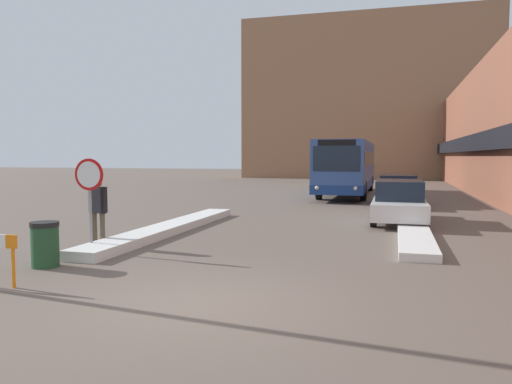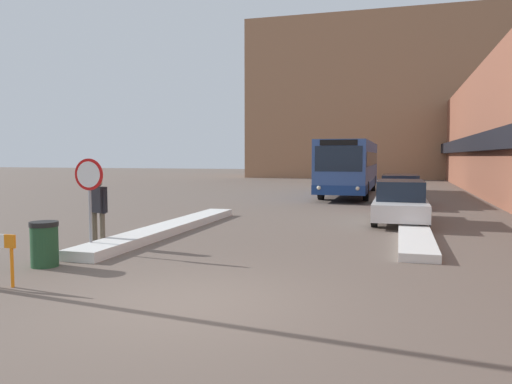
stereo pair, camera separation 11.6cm
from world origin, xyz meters
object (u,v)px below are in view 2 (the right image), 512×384
stop_sign (89,185)px  pedestrian (98,205)px  city_bus (350,166)px  parked_car_front (400,201)px  parked_car_back (400,190)px  trash_bin (44,244)px

stop_sign → pedestrian: size_ratio=1.27×
city_bus → parked_car_front: (2.89, -12.18, -0.98)m
city_bus → stop_sign: size_ratio=5.52×
city_bus → pedestrian: (-4.58, -19.23, -0.64)m
parked_car_back → trash_bin: size_ratio=5.05×
pedestrian → trash_bin: 2.46m
trash_bin → parked_car_front: bearing=52.6°
stop_sign → pedestrian: bearing=109.9°
city_bus → stop_sign: (-4.31, -19.98, -0.07)m
stop_sign → pedestrian: stop_sign is taller
pedestrian → parked_car_back: bearing=79.5°
pedestrian → trash_bin: size_ratio=1.87×
trash_bin → parked_car_back: bearing=65.3°
city_bus → trash_bin: city_bus is taller
parked_car_front → parked_car_back: (0.00, 6.25, -0.01)m
parked_car_front → trash_bin: 11.87m
city_bus → parked_car_back: size_ratio=2.60×
parked_car_front → trash_bin: (-7.20, -9.43, -0.26)m
parked_car_front → pedestrian: 10.28m
pedestrian → trash_bin: bearing=-64.7°
parked_car_back → pedestrian: pedestrian is taller
parked_car_front → stop_sign: (-7.20, -7.81, 0.90)m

